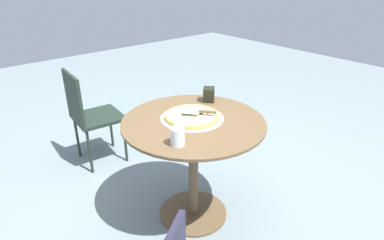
% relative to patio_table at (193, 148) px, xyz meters
% --- Properties ---
extents(ground_plane, '(10.00, 10.00, 0.00)m').
position_rel_patio_table_xyz_m(ground_plane, '(0.00, 0.00, -0.56)').
color(ground_plane, slate).
extents(patio_table, '(0.93, 0.93, 0.76)m').
position_rel_patio_table_xyz_m(patio_table, '(0.00, 0.00, 0.00)').
color(patio_table, brown).
rests_on(patio_table, ground).
extents(pizza_on_tray, '(0.41, 0.41, 0.05)m').
position_rel_patio_table_xyz_m(pizza_on_tray, '(0.03, -0.02, 0.21)').
color(pizza_on_tray, beige).
rests_on(pizza_on_tray, patio_table).
extents(pizza_server, '(0.20, 0.17, 0.02)m').
position_rel_patio_table_xyz_m(pizza_server, '(-0.01, -0.05, 0.25)').
color(pizza_server, silver).
rests_on(pizza_server, pizza_on_tray).
extents(drinking_cup, '(0.08, 0.08, 0.10)m').
position_rel_patio_table_xyz_m(drinking_cup, '(-0.17, 0.27, 0.25)').
color(drinking_cup, silver).
rests_on(drinking_cup, patio_table).
extents(napkin_dispenser, '(0.12, 0.12, 0.10)m').
position_rel_patio_table_xyz_m(napkin_dispenser, '(0.18, -0.30, 0.25)').
color(napkin_dispenser, black).
rests_on(napkin_dispenser, patio_table).
extents(patio_chair_near, '(0.43, 0.43, 0.86)m').
position_rel_patio_table_xyz_m(patio_chair_near, '(1.13, 0.22, -0.06)').
color(patio_chair_near, '#1E2C23').
rests_on(patio_chair_near, ground).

